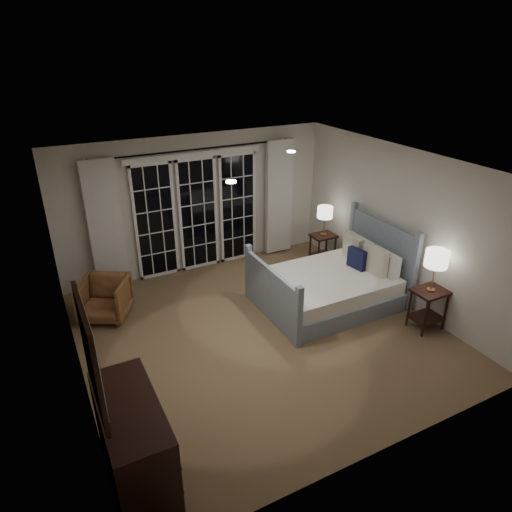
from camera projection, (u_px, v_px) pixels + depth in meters
name	position (u px, v px, depth m)	size (l,w,h in m)	color
floor	(261.00, 332.00, 6.79)	(5.00, 5.00, 0.00)	brown
ceiling	(261.00, 167.00, 5.72)	(5.00, 5.00, 0.00)	white
wall_left	(68.00, 300.00, 5.22)	(0.02, 5.00, 2.50)	beige
wall_right	(399.00, 226.00, 7.29)	(0.02, 5.00, 2.50)	beige
wall_back	(197.00, 204.00, 8.26)	(5.00, 0.02, 2.50)	beige
wall_front	(386.00, 359.00, 4.25)	(5.00, 0.02, 2.50)	beige
french_doors	(198.00, 213.00, 8.30)	(2.50, 0.04, 2.20)	black
curtain_rod	(196.00, 149.00, 7.75)	(0.03, 0.03, 3.50)	black
curtain_left	(106.00, 226.00, 7.53)	(0.55, 0.10, 2.25)	silver
curtain_right	(279.00, 198.00, 8.89)	(0.55, 0.10, 2.25)	silver
downlight_a	(291.00, 152.00, 6.53)	(0.12, 0.12, 0.01)	white
downlight_b	(231.00, 182.00, 5.15)	(0.12, 0.12, 0.01)	white
bed	(331.00, 285.00, 7.42)	(2.16, 1.54, 1.25)	#83919E
nightstand_left	(428.00, 303.00, 6.73)	(0.49, 0.39, 0.64)	black
nightstand_right	(323.00, 245.00, 8.74)	(0.45, 0.36, 0.59)	black
lamp_left	(437.00, 259.00, 6.42)	(0.33, 0.33, 0.64)	#B07B46
lamp_right	(325.00, 213.00, 8.46)	(0.29, 0.29, 0.56)	#B07B46
armchair	(104.00, 299.00, 7.04)	(0.69, 0.71, 0.65)	brown
dresser	(134.00, 441.00, 4.38)	(0.55, 1.29, 0.91)	black
mirror	(91.00, 356.00, 3.81)	(0.05, 0.85, 1.00)	black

